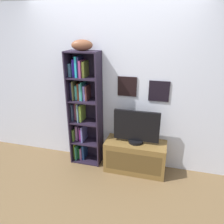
{
  "coord_description": "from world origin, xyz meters",
  "views": [
    {
      "loc": [
        0.81,
        -1.93,
        2.1
      ],
      "look_at": [
        0.07,
        0.85,
        0.96
      ],
      "focal_mm": 34.26,
      "sensor_mm": 36.0,
      "label": 1
    }
  ],
  "objects": [
    {
      "name": "football",
      "position": [
        -0.38,
        0.95,
        1.88
      ],
      "size": [
        0.33,
        0.23,
        0.15
      ],
      "primitive_type": "ellipsoid",
      "rotation": [
        0.0,
        0.0,
        0.29
      ],
      "color": "brown",
      "rests_on": "bookshelf"
    },
    {
      "name": "tv_stand",
      "position": [
        0.43,
        0.9,
        0.24
      ],
      "size": [
        0.92,
        0.39,
        0.49
      ],
      "color": "brown",
      "rests_on": "ground"
    },
    {
      "name": "bookshelf",
      "position": [
        -0.44,
        0.99,
        0.92
      ],
      "size": [
        0.49,
        0.29,
        1.8
      ],
      "color": "black",
      "rests_on": "ground"
    },
    {
      "name": "television",
      "position": [
        0.43,
        0.9,
        0.74
      ],
      "size": [
        0.67,
        0.22,
        0.51
      ],
      "color": "black",
      "rests_on": "tv_stand"
    },
    {
      "name": "ground",
      "position": [
        0.0,
        0.0,
        -0.02
      ],
      "size": [
        5.2,
        5.2,
        0.04
      ],
      "primitive_type": "cube",
      "color": "brown"
    },
    {
      "name": "back_wall",
      "position": [
        0.0,
        1.13,
        1.23
      ],
      "size": [
        4.8,
        0.08,
        2.47
      ],
      "color": "silver",
      "rests_on": "ground"
    }
  ]
}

